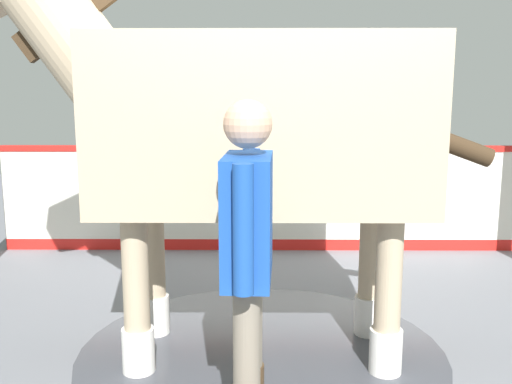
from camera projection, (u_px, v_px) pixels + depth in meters
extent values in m
cube|color=slate|center=(289.00, 351.00, 3.85)|extent=(16.00, 16.00, 0.02)
cylinder|color=#42444C|center=(262.00, 351.00, 3.84)|extent=(2.43, 2.43, 0.00)
cube|color=silver|center=(261.00, 201.00, 6.18)|extent=(0.16, 5.57, 1.08)
cube|color=red|center=(261.00, 148.00, 6.08)|extent=(0.19, 5.57, 0.06)
cube|color=red|center=(261.00, 244.00, 6.26)|extent=(0.17, 5.57, 0.12)
cube|color=tan|center=(262.00, 123.00, 3.57)|extent=(1.07, 2.02, 1.04)
cylinder|color=tan|center=(136.00, 294.00, 3.47)|extent=(0.16, 0.16, 1.00)
cylinder|color=silver|center=(138.00, 350.00, 3.54)|extent=(0.20, 0.20, 0.28)
cylinder|color=tan|center=(154.00, 266.00, 4.03)|extent=(0.16, 0.16, 1.00)
cylinder|color=silver|center=(155.00, 314.00, 4.10)|extent=(0.20, 0.20, 0.28)
cylinder|color=tan|center=(388.00, 295.00, 3.46)|extent=(0.16, 0.16, 1.00)
cylinder|color=silver|center=(386.00, 351.00, 3.52)|extent=(0.20, 0.20, 0.28)
cylinder|color=tan|center=(370.00, 266.00, 4.02)|extent=(0.16, 0.16, 1.00)
cylinder|color=silver|center=(368.00, 315.00, 4.09)|extent=(0.20, 0.20, 0.28)
cylinder|color=tan|center=(74.00, 39.00, 3.49)|extent=(0.48, 0.88, 0.97)
cube|color=#382819|center=(72.00, 12.00, 3.46)|extent=(0.07, 0.74, 0.60)
cylinder|color=#382819|center=(439.00, 139.00, 3.58)|extent=(0.13, 0.70, 0.35)
cylinder|color=slate|center=(250.00, 319.00, 2.89)|extent=(0.13, 0.13, 0.50)
cylinder|color=slate|center=(247.00, 337.00, 2.68)|extent=(0.13, 0.13, 0.50)
cube|color=#19479E|center=(248.00, 218.00, 2.69)|extent=(0.49, 0.23, 0.59)
cylinder|color=#19479E|center=(252.00, 203.00, 2.97)|extent=(0.09, 0.09, 0.56)
cylinder|color=#19479E|center=(243.00, 230.00, 2.40)|extent=(0.09, 0.09, 0.56)
sphere|color=tan|center=(248.00, 124.00, 2.61)|extent=(0.23, 0.23, 0.23)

